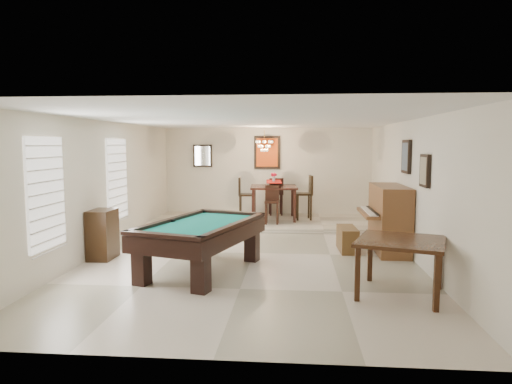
# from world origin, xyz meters

# --- Properties ---
(ground_plane) EXTENTS (6.00, 9.00, 0.02)m
(ground_plane) POSITION_xyz_m (0.00, 0.00, -0.01)
(ground_plane) COLOR beige
(wall_back) EXTENTS (6.00, 0.04, 2.60)m
(wall_back) POSITION_xyz_m (0.00, 4.50, 1.30)
(wall_back) COLOR silver
(wall_back) RESTS_ON ground_plane
(wall_front) EXTENTS (6.00, 0.04, 2.60)m
(wall_front) POSITION_xyz_m (0.00, -4.50, 1.30)
(wall_front) COLOR silver
(wall_front) RESTS_ON ground_plane
(wall_left) EXTENTS (0.04, 9.00, 2.60)m
(wall_left) POSITION_xyz_m (-3.00, 0.00, 1.30)
(wall_left) COLOR silver
(wall_left) RESTS_ON ground_plane
(wall_right) EXTENTS (0.04, 9.00, 2.60)m
(wall_right) POSITION_xyz_m (3.00, 0.00, 1.30)
(wall_right) COLOR silver
(wall_right) RESTS_ON ground_plane
(ceiling) EXTENTS (6.00, 9.00, 0.04)m
(ceiling) POSITION_xyz_m (0.00, 0.00, 2.60)
(ceiling) COLOR white
(ceiling) RESTS_ON wall_back
(dining_step) EXTENTS (6.00, 2.50, 0.12)m
(dining_step) POSITION_xyz_m (0.00, 3.25, 0.06)
(dining_step) COLOR beige
(dining_step) RESTS_ON ground_plane
(window_left_front) EXTENTS (0.06, 1.00, 1.70)m
(window_left_front) POSITION_xyz_m (-2.97, -2.20, 1.40)
(window_left_front) COLOR white
(window_left_front) RESTS_ON wall_left
(window_left_rear) EXTENTS (0.06, 1.00, 1.70)m
(window_left_rear) POSITION_xyz_m (-2.97, 0.60, 1.40)
(window_left_rear) COLOR white
(window_left_rear) RESTS_ON wall_left
(pool_table) EXTENTS (1.99, 2.74, 0.82)m
(pool_table) POSITION_xyz_m (-0.75, -1.38, 0.41)
(pool_table) COLOR black
(pool_table) RESTS_ON ground_plane
(square_table) EXTENTS (1.47, 1.47, 0.80)m
(square_table) POSITION_xyz_m (2.30, -2.31, 0.40)
(square_table) COLOR black
(square_table) RESTS_ON ground_plane
(upright_piano) EXTENTS (0.89, 1.59, 1.32)m
(upright_piano) POSITION_xyz_m (2.54, 0.39, 0.66)
(upright_piano) COLOR brown
(upright_piano) RESTS_ON ground_plane
(piano_bench) EXTENTS (0.37, 0.87, 0.48)m
(piano_bench) POSITION_xyz_m (1.87, 0.35, 0.24)
(piano_bench) COLOR brown
(piano_bench) RESTS_ON ground_plane
(apothecary_chest) EXTENTS (0.41, 0.62, 0.93)m
(apothecary_chest) POSITION_xyz_m (-2.77, -0.67, 0.46)
(apothecary_chest) COLOR black
(apothecary_chest) RESTS_ON ground_plane
(dining_table) EXTENTS (1.30, 1.30, 1.02)m
(dining_table) POSITION_xyz_m (0.24, 3.42, 0.63)
(dining_table) COLOR black
(dining_table) RESTS_ON dining_step
(flower_vase) EXTENTS (0.16, 0.16, 0.25)m
(flower_vase) POSITION_xyz_m (0.24, 3.42, 1.26)
(flower_vase) COLOR #B30F27
(flower_vase) RESTS_ON dining_table
(dining_chair_south) EXTENTS (0.36, 0.36, 0.97)m
(dining_chair_south) POSITION_xyz_m (0.23, 2.70, 0.60)
(dining_chair_south) COLOR black
(dining_chair_south) RESTS_ON dining_step
(dining_chair_north) EXTENTS (0.44, 0.44, 1.07)m
(dining_chair_north) POSITION_xyz_m (0.27, 4.18, 0.65)
(dining_chair_north) COLOR black
(dining_chair_north) RESTS_ON dining_step
(dining_chair_west) EXTENTS (0.45, 0.45, 1.13)m
(dining_chair_west) POSITION_xyz_m (-0.49, 3.43, 0.68)
(dining_chair_west) COLOR black
(dining_chair_west) RESTS_ON dining_step
(dining_chair_east) EXTENTS (0.50, 0.50, 1.19)m
(dining_chair_east) POSITION_xyz_m (1.04, 3.43, 0.71)
(dining_chair_east) COLOR black
(dining_chair_east) RESTS_ON dining_step
(chandelier) EXTENTS (0.44, 0.44, 0.60)m
(chandelier) POSITION_xyz_m (0.00, 3.20, 2.20)
(chandelier) COLOR #FFE5B2
(chandelier) RESTS_ON ceiling
(back_painting) EXTENTS (0.75, 0.06, 0.95)m
(back_painting) POSITION_xyz_m (0.00, 4.46, 1.90)
(back_painting) COLOR #D84C14
(back_painting) RESTS_ON wall_back
(back_mirror) EXTENTS (0.55, 0.06, 0.65)m
(back_mirror) POSITION_xyz_m (-1.90, 4.46, 1.80)
(back_mirror) COLOR white
(back_mirror) RESTS_ON wall_back
(right_picture_upper) EXTENTS (0.06, 0.55, 0.65)m
(right_picture_upper) POSITION_xyz_m (2.96, 0.30, 1.90)
(right_picture_upper) COLOR slate
(right_picture_upper) RESTS_ON wall_right
(right_picture_lower) EXTENTS (0.06, 0.45, 0.55)m
(right_picture_lower) POSITION_xyz_m (2.96, -1.00, 1.70)
(right_picture_lower) COLOR gray
(right_picture_lower) RESTS_ON wall_right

